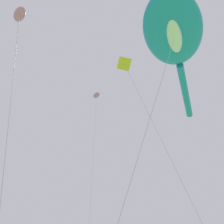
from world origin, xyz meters
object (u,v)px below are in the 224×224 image
Objects in this scene: big_show_kite at (174,35)px; small_kite_bird_shape at (130,76)px; small_kite_delta_white at (19,19)px.

big_show_kite reaches higher than small_kite_bird_shape.
small_kite_bird_shape is (6.42, 1.81, 1.91)m from small_kite_delta_white.
big_show_kite reaches higher than small_kite_delta_white.
small_kite_delta_white is 0.80× the size of small_kite_bird_shape.
small_kite_bird_shape is (-1.65, 2.34, -2.25)m from big_show_kite.
big_show_kite is at bearing -132.96° from small_kite_bird_shape.
small_kite_bird_shape reaches higher than small_kite_delta_white.
big_show_kite is 9.10m from small_kite_delta_white.
small_kite_delta_white is (-8.07, 0.53, -4.17)m from big_show_kite.
small_kite_delta_white is at bearing -43.76° from big_show_kite.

